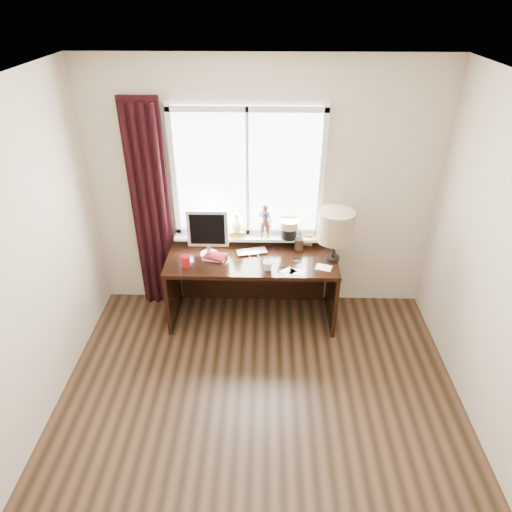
{
  "coord_description": "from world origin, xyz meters",
  "views": [
    {
      "loc": [
        0.04,
        -2.25,
        3.13
      ],
      "look_at": [
        -0.05,
        1.25,
        1.0
      ],
      "focal_mm": 32.0,
      "sensor_mm": 36.0,
      "label": 1
    }
  ],
  "objects_px": {
    "laptop": "(252,252)",
    "mug": "(268,265)",
    "desk": "(252,273)",
    "table_lamp": "(336,227)",
    "red_cup": "(186,261)",
    "monitor": "(208,230)"
  },
  "relations": [
    {
      "from": "laptop",
      "to": "monitor",
      "type": "height_order",
      "value": "monitor"
    },
    {
      "from": "laptop",
      "to": "mug",
      "type": "xyz_separation_m",
      "value": [
        0.16,
        -0.31,
        0.04
      ]
    },
    {
      "from": "table_lamp",
      "to": "mug",
      "type": "bearing_deg",
      "value": -162.04
    },
    {
      "from": "red_cup",
      "to": "mug",
      "type": "bearing_deg",
      "value": -3.17
    },
    {
      "from": "mug",
      "to": "red_cup",
      "type": "bearing_deg",
      "value": 176.83
    },
    {
      "from": "desk",
      "to": "monitor",
      "type": "bearing_deg",
      "value": -173.15
    },
    {
      "from": "laptop",
      "to": "mug",
      "type": "distance_m",
      "value": 0.35
    },
    {
      "from": "red_cup",
      "to": "table_lamp",
      "type": "height_order",
      "value": "table_lamp"
    },
    {
      "from": "desk",
      "to": "table_lamp",
      "type": "bearing_deg",
      "value": -7.53
    },
    {
      "from": "monitor",
      "to": "table_lamp",
      "type": "height_order",
      "value": "table_lamp"
    },
    {
      "from": "red_cup",
      "to": "monitor",
      "type": "relative_size",
      "value": 0.23
    },
    {
      "from": "table_lamp",
      "to": "red_cup",
      "type": "bearing_deg",
      "value": -173.48
    },
    {
      "from": "desk",
      "to": "table_lamp",
      "type": "xyz_separation_m",
      "value": [
        0.8,
        -0.11,
        0.61
      ]
    },
    {
      "from": "red_cup",
      "to": "monitor",
      "type": "xyz_separation_m",
      "value": [
        0.2,
        0.22,
        0.22
      ]
    },
    {
      "from": "monitor",
      "to": "desk",
      "type": "bearing_deg",
      "value": 6.85
    },
    {
      "from": "laptop",
      "to": "red_cup",
      "type": "bearing_deg",
      "value": -171.26
    },
    {
      "from": "red_cup",
      "to": "desk",
      "type": "relative_size",
      "value": 0.07
    },
    {
      "from": "red_cup",
      "to": "desk",
      "type": "xyz_separation_m",
      "value": [
        0.63,
        0.27,
        -0.3
      ]
    },
    {
      "from": "mug",
      "to": "monitor",
      "type": "height_order",
      "value": "monitor"
    },
    {
      "from": "laptop",
      "to": "mug",
      "type": "bearing_deg",
      "value": -76.87
    },
    {
      "from": "mug",
      "to": "monitor",
      "type": "bearing_deg",
      "value": 156.19
    },
    {
      "from": "red_cup",
      "to": "table_lamp",
      "type": "xyz_separation_m",
      "value": [
        1.43,
        0.16,
        0.31
      ]
    }
  ]
}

